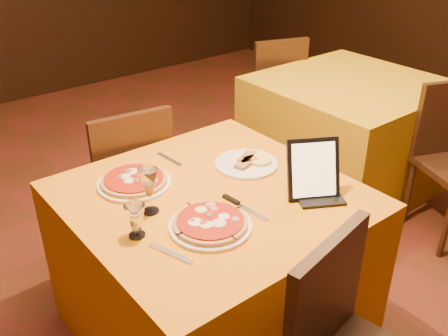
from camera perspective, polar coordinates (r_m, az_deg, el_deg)
floor at (r=2.77m, az=3.59°, el=-12.47°), size 6.00×7.00×0.01m
main_table at (r=2.26m, az=-1.33°, el=-11.06°), size 1.10×1.10×0.75m
side_table at (r=3.56m, az=13.80°, el=3.88°), size 1.10×1.10×0.75m
chair_main_far at (r=2.77m, az=-11.30°, el=-1.39°), size 0.42×0.42×0.91m
chair_side_far at (r=4.01m, az=5.11°, el=8.71°), size 0.48×0.48×0.91m
pizza_near at (r=1.83m, az=-1.57°, el=-6.43°), size 0.31×0.31×0.03m
pizza_far at (r=2.12m, az=-10.23°, el=-1.54°), size 0.31×0.31×0.03m
cutlet_dish at (r=2.24m, az=2.56°, el=0.60°), size 0.28×0.28×0.03m
wine_glass at (r=1.89m, az=-8.56°, el=-2.56°), size 0.09×0.09×0.19m
water_glass at (r=1.79m, az=-10.05°, el=-5.95°), size 0.07×0.07×0.13m
tablet at (r=2.00m, az=10.16°, el=-0.08°), size 0.23×0.19×0.24m
knife at (r=1.94m, az=2.62°, el=-4.72°), size 0.04×0.22×0.01m
fork_near at (r=1.72m, az=-6.09°, el=-9.67°), size 0.08×0.18×0.01m
fork_far at (r=2.31m, az=-6.28°, el=1.01°), size 0.03×0.17×0.01m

